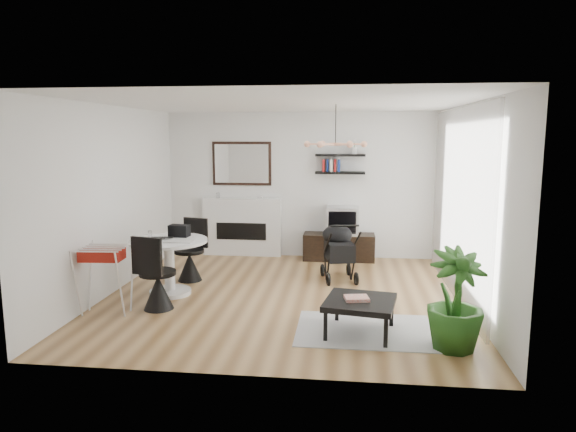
# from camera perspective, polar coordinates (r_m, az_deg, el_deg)

# --- Properties ---
(floor) EXTENTS (5.00, 5.00, 0.00)m
(floor) POSITION_cam_1_polar(r_m,az_deg,el_deg) (7.43, -0.47, -8.85)
(floor) COLOR brown
(floor) RESTS_ON ground
(ceiling) EXTENTS (5.00, 5.00, 0.00)m
(ceiling) POSITION_cam_1_polar(r_m,az_deg,el_deg) (7.09, -0.50, 12.41)
(ceiling) COLOR white
(ceiling) RESTS_ON wall_back
(wall_back) EXTENTS (5.00, 0.00, 5.00)m
(wall_back) POSITION_cam_1_polar(r_m,az_deg,el_deg) (9.61, 1.34, 3.43)
(wall_back) COLOR white
(wall_back) RESTS_ON floor
(wall_left) EXTENTS (0.00, 5.00, 5.00)m
(wall_left) POSITION_cam_1_polar(r_m,az_deg,el_deg) (7.84, -18.93, 1.71)
(wall_left) COLOR white
(wall_left) RESTS_ON floor
(wall_right) EXTENTS (0.00, 5.00, 5.00)m
(wall_right) POSITION_cam_1_polar(r_m,az_deg,el_deg) (7.27, 19.47, 1.15)
(wall_right) COLOR white
(wall_right) RESTS_ON floor
(sheer_curtain) EXTENTS (0.04, 3.60, 2.60)m
(sheer_curtain) POSITION_cam_1_polar(r_m,az_deg,el_deg) (7.44, 18.38, 1.37)
(sheer_curtain) COLOR white
(sheer_curtain) RESTS_ON wall_right
(fireplace) EXTENTS (1.50, 0.17, 2.16)m
(fireplace) POSITION_cam_1_polar(r_m,az_deg,el_deg) (9.78, -5.14, -0.44)
(fireplace) COLOR white
(fireplace) RESTS_ON floor
(shelf_lower) EXTENTS (0.90, 0.25, 0.04)m
(shelf_lower) POSITION_cam_1_polar(r_m,az_deg,el_deg) (9.42, 5.80, 4.80)
(shelf_lower) COLOR black
(shelf_lower) RESTS_ON wall_back
(shelf_upper) EXTENTS (0.90, 0.25, 0.04)m
(shelf_upper) POSITION_cam_1_polar(r_m,az_deg,el_deg) (9.40, 5.83, 6.75)
(shelf_upper) COLOR black
(shelf_upper) RESTS_ON wall_back
(pendant_lamp) EXTENTS (0.90, 0.90, 0.10)m
(pendant_lamp) POSITION_cam_1_polar(r_m,az_deg,el_deg) (7.33, 5.29, 7.96)
(pendant_lamp) COLOR tan
(pendant_lamp) RESTS_ON ceiling
(tv_console) EXTENTS (1.30, 0.45, 0.49)m
(tv_console) POSITION_cam_1_polar(r_m,az_deg,el_deg) (9.51, 5.67, -3.43)
(tv_console) COLOR black
(tv_console) RESTS_ON floor
(crt_tv) EXTENTS (0.58, 0.51, 0.51)m
(crt_tv) POSITION_cam_1_polar(r_m,az_deg,el_deg) (9.41, 6.05, -0.49)
(crt_tv) COLOR silver
(crt_tv) RESTS_ON tv_console
(dining_table) EXTENTS (1.10, 1.10, 0.81)m
(dining_table) POSITION_cam_1_polar(r_m,az_deg,el_deg) (7.56, -13.07, -4.59)
(dining_table) COLOR white
(dining_table) RESTS_ON floor
(laptop) EXTENTS (0.35, 0.27, 0.02)m
(laptop) POSITION_cam_1_polar(r_m,az_deg,el_deg) (7.51, -13.85, -2.47)
(laptop) COLOR black
(laptop) RESTS_ON dining_table
(black_bag) EXTENTS (0.30, 0.20, 0.17)m
(black_bag) POSITION_cam_1_polar(r_m,az_deg,el_deg) (7.67, -11.99, -1.61)
(black_bag) COLOR black
(black_bag) RESTS_ON dining_table
(newspaper) EXTENTS (0.39, 0.33, 0.01)m
(newspaper) POSITION_cam_1_polar(r_m,az_deg,el_deg) (7.35, -11.99, -2.70)
(newspaper) COLOR beige
(newspaper) RESTS_ON dining_table
(drinking_glass) EXTENTS (0.06, 0.06, 0.09)m
(drinking_glass) POSITION_cam_1_polar(r_m,az_deg,el_deg) (7.74, -15.09, -1.93)
(drinking_glass) COLOR white
(drinking_glass) RESTS_ON dining_table
(chair_far) EXTENTS (0.49, 0.51, 0.97)m
(chair_far) POSITION_cam_1_polar(r_m,az_deg,el_deg) (8.28, -10.80, -4.95)
(chair_far) COLOR black
(chair_far) RESTS_ON floor
(chair_near) EXTENTS (0.51, 0.52, 1.01)m
(chair_near) POSITION_cam_1_polar(r_m,az_deg,el_deg) (7.00, -14.34, -7.55)
(chair_near) COLOR black
(chair_near) RESTS_ON floor
(drying_rack) EXTENTS (0.62, 0.59, 0.88)m
(drying_rack) POSITION_cam_1_polar(r_m,az_deg,el_deg) (6.99, -19.67, -6.55)
(drying_rack) COLOR white
(drying_rack) RESTS_ON floor
(stroller) EXTENTS (0.63, 0.85, 0.97)m
(stroller) POSITION_cam_1_polar(r_m,az_deg,el_deg) (8.21, 5.63, -4.17)
(stroller) COLOR black
(stroller) RESTS_ON floor
(rug) EXTENTS (1.60, 1.15, 0.01)m
(rug) POSITION_cam_1_polar(r_m,az_deg,el_deg) (6.24, 8.51, -12.43)
(rug) COLOR #A9A9A9
(rug) RESTS_ON floor
(coffee_table) EXTENTS (0.90, 0.90, 0.40)m
(coffee_table) POSITION_cam_1_polar(r_m,az_deg,el_deg) (6.03, 8.01, -9.59)
(coffee_table) COLOR black
(coffee_table) RESTS_ON rug
(magazines) EXTENTS (0.30, 0.25, 0.04)m
(magazines) POSITION_cam_1_polar(r_m,az_deg,el_deg) (5.99, 7.63, -9.05)
(magazines) COLOR #D84A36
(magazines) RESTS_ON coffee_table
(potted_plant) EXTENTS (0.79, 0.79, 1.09)m
(potted_plant) POSITION_cam_1_polar(r_m,az_deg,el_deg) (5.78, 18.09, -8.84)
(potted_plant) COLOR #215317
(potted_plant) RESTS_ON floor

